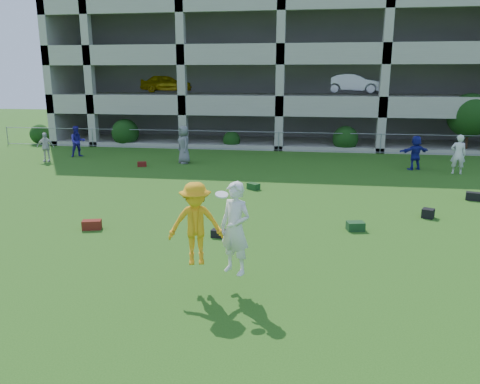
% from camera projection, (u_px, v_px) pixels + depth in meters
% --- Properties ---
extents(ground, '(100.00, 100.00, 0.00)m').
position_uv_depth(ground, '(216.00, 286.00, 10.28)').
color(ground, '#235114').
rests_on(ground, ground).
extents(bystander_a, '(1.07, 1.04, 1.73)m').
position_uv_depth(bystander_a, '(78.00, 141.00, 26.36)').
color(bystander_a, '#2A2096').
rests_on(bystander_a, ground).
extents(bystander_b, '(0.97, 0.55, 1.56)m').
position_uv_depth(bystander_b, '(45.00, 147.00, 24.87)').
color(bystander_b, silver).
rests_on(bystander_b, ground).
extents(bystander_c, '(1.04, 1.14, 1.96)m').
position_uv_depth(bystander_c, '(184.00, 145.00, 24.39)').
color(bystander_c, slate).
rests_on(bystander_c, ground).
extents(bystander_d, '(1.62, 1.07, 1.68)m').
position_uv_depth(bystander_d, '(415.00, 153.00, 22.76)').
color(bystander_d, navy).
rests_on(bystander_d, ground).
extents(bystander_e, '(0.73, 0.54, 1.85)m').
position_uv_depth(bystander_e, '(458.00, 154.00, 21.76)').
color(bystander_e, white).
rests_on(bystander_e, ground).
extents(bag_red_a, '(0.61, 0.44, 0.28)m').
position_uv_depth(bag_red_a, '(92.00, 225.00, 14.05)').
color(bag_red_a, '#52150E').
rests_on(bag_red_a, ground).
extents(bag_black_b, '(0.43, 0.30, 0.22)m').
position_uv_depth(bag_black_b, '(218.00, 233.00, 13.38)').
color(bag_black_b, black).
rests_on(bag_black_b, ground).
extents(bag_green_c, '(0.57, 0.45, 0.26)m').
position_uv_depth(bag_green_c, '(355.00, 226.00, 13.96)').
color(bag_green_c, '#173B15').
rests_on(bag_green_c, ground).
extents(crate_d, '(0.46, 0.46, 0.30)m').
position_uv_depth(crate_d, '(428.00, 213.00, 15.18)').
color(crate_d, black).
rests_on(crate_d, ground).
extents(bag_black_e, '(0.66, 0.45, 0.30)m').
position_uv_depth(bag_black_e, '(475.00, 196.00, 17.29)').
color(bag_black_e, black).
rests_on(bag_black_e, ground).
extents(bag_red_f, '(0.52, 0.43, 0.24)m').
position_uv_depth(bag_red_f, '(142.00, 164.00, 23.69)').
color(bag_red_f, '#550F0E').
rests_on(bag_red_f, ground).
extents(bag_green_g, '(0.58, 0.54, 0.25)m').
position_uv_depth(bag_green_g, '(253.00, 186.00, 18.96)').
color(bag_green_g, '#133616').
rests_on(bag_green_g, ground).
extents(frisbee_contest, '(1.91, 0.93, 1.97)m').
position_uv_depth(frisbee_contest, '(209.00, 225.00, 9.78)').
color(frisbee_contest, '#FCA616').
rests_on(frisbee_contest, ground).
extents(parking_garage, '(30.00, 14.00, 12.00)m').
position_uv_depth(parking_garage, '(288.00, 54.00, 35.37)').
color(parking_garage, '#9E998C').
rests_on(parking_garage, ground).
extents(fence, '(36.06, 0.06, 1.20)m').
position_uv_depth(fence, '(279.00, 141.00, 28.34)').
color(fence, gray).
rests_on(fence, ground).
extents(shrub_row, '(34.38, 2.52, 3.50)m').
position_uv_depth(shrub_row, '(356.00, 126.00, 28.12)').
color(shrub_row, '#163D11').
rests_on(shrub_row, ground).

